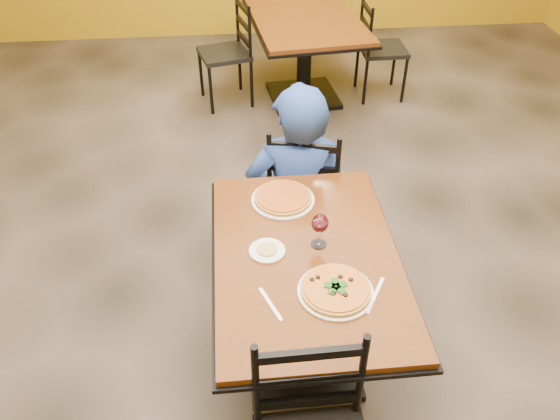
{
  "coord_description": "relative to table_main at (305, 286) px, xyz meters",
  "views": [
    {
      "loc": [
        -0.29,
        -2.22,
        2.42
      ],
      "look_at": [
        -0.1,
        -0.3,
        0.85
      ],
      "focal_mm": 35.38,
      "sensor_mm": 36.0,
      "label": 1
    }
  ],
  "objects": [
    {
      "name": "floor",
      "position": [
        0.0,
        0.5,
        -0.56
      ],
      "size": [
        7.0,
        8.0,
        0.01
      ],
      "primitive_type": "cube",
      "color": "black",
      "rests_on": "ground"
    },
    {
      "name": "table_main",
      "position": [
        0.0,
        0.0,
        0.0
      ],
      "size": [
        0.83,
        1.23,
        0.75
      ],
      "color": "#5F360F",
      "rests_on": "floor"
    },
    {
      "name": "table_second",
      "position": [
        0.38,
        2.88,
        0.0
      ],
      "size": [
        1.03,
        1.42,
        0.75
      ],
      "rotation": [
        0.0,
        0.0,
        0.11
      ],
      "color": "#5F360F",
      "rests_on": "floor"
    },
    {
      "name": "chair_main_far",
      "position": [
        0.12,
        0.9,
        -0.1
      ],
      "size": [
        0.49,
        0.49,
        0.91
      ],
      "primitive_type": null,
      "rotation": [
        0.0,
        0.0,
        2.91
      ],
      "color": "black",
      "rests_on": "floor"
    },
    {
      "name": "chair_second_left",
      "position": [
        -0.32,
        2.88,
        -0.11
      ],
      "size": [
        0.49,
        0.49,
        0.9
      ],
      "primitive_type": null,
      "rotation": [
        0.0,
        0.0,
        -1.32
      ],
      "color": "black",
      "rests_on": "floor"
    },
    {
      "name": "chair_second_right",
      "position": [
        1.09,
        2.88,
        -0.12
      ],
      "size": [
        0.4,
        0.4,
        0.87
      ],
      "primitive_type": null,
      "rotation": [
        0.0,
        0.0,
        1.58
      ],
      "color": "black",
      "rests_on": "floor"
    },
    {
      "name": "diner",
      "position": [
        0.06,
        0.79,
        0.03
      ],
      "size": [
        0.61,
        0.42,
        1.18
      ],
      "primitive_type": "imported",
      "rotation": [
        0.0,
        0.0,
        3.09
      ],
      "color": "navy",
      "rests_on": "floor"
    },
    {
      "name": "plate_main",
      "position": [
        0.09,
        -0.23,
        0.2
      ],
      "size": [
        0.31,
        0.31,
        0.01
      ],
      "primitive_type": "cylinder",
      "color": "white",
      "rests_on": "table_main"
    },
    {
      "name": "pizza_main",
      "position": [
        0.09,
        -0.23,
        0.21
      ],
      "size": [
        0.28,
        0.28,
        0.02
      ],
      "primitive_type": "cylinder",
      "color": "maroon",
      "rests_on": "plate_main"
    },
    {
      "name": "plate_far",
      "position": [
        -0.06,
        0.39,
        0.2
      ],
      "size": [
        0.31,
        0.31,
        0.01
      ],
      "primitive_type": "cylinder",
      "color": "white",
      "rests_on": "table_main"
    },
    {
      "name": "pizza_far",
      "position": [
        -0.06,
        0.39,
        0.21
      ],
      "size": [
        0.28,
        0.28,
        0.02
      ],
      "primitive_type": "cylinder",
      "color": "#C16B25",
      "rests_on": "plate_far"
    },
    {
      "name": "side_plate",
      "position": [
        -0.17,
        0.04,
        0.2
      ],
      "size": [
        0.16,
        0.16,
        0.01
      ],
      "primitive_type": "cylinder",
      "color": "white",
      "rests_on": "table_main"
    },
    {
      "name": "dip",
      "position": [
        -0.17,
        0.04,
        0.21
      ],
      "size": [
        0.09,
        0.09,
        0.01
      ],
      "primitive_type": "cylinder",
      "color": "tan",
      "rests_on": "side_plate"
    },
    {
      "name": "wine_glass",
      "position": [
        0.06,
        0.06,
        0.28
      ],
      "size": [
        0.08,
        0.08,
        0.18
      ],
      "primitive_type": null,
      "color": "white",
      "rests_on": "table_main"
    },
    {
      "name": "fork",
      "position": [
        -0.18,
        -0.27,
        0.2
      ],
      "size": [
        0.08,
        0.18,
        0.0
      ],
      "primitive_type": "cube",
      "rotation": [
        0.0,
        0.0,
        0.38
      ],
      "color": "silver",
      "rests_on": "table_main"
    },
    {
      "name": "knife",
      "position": [
        0.24,
        -0.26,
        0.2
      ],
      "size": [
        0.12,
        0.19,
        0.0
      ],
      "primitive_type": "cube",
      "rotation": [
        0.0,
        0.0,
        -0.54
      ],
      "color": "silver",
      "rests_on": "table_main"
    }
  ]
}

